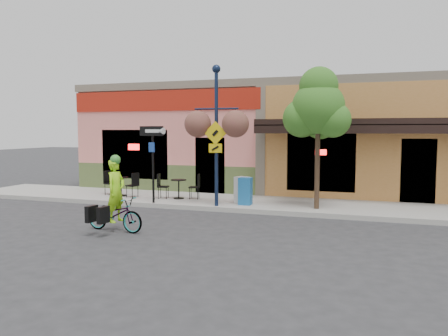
% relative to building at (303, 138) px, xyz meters
% --- Properties ---
extents(ground, '(90.00, 90.00, 0.00)m').
position_rel_building_xyz_m(ground, '(0.00, -7.50, -2.25)').
color(ground, '#2D2D30').
rests_on(ground, ground).
extents(sidewalk, '(24.00, 3.00, 0.15)m').
position_rel_building_xyz_m(sidewalk, '(0.00, -5.50, -2.17)').
color(sidewalk, '#9E9B93').
rests_on(sidewalk, ground).
extents(curb, '(24.00, 0.12, 0.15)m').
position_rel_building_xyz_m(curb, '(0.00, -6.95, -2.17)').
color(curb, '#A8A59E').
rests_on(curb, ground).
extents(building, '(18.20, 8.20, 4.50)m').
position_rel_building_xyz_m(building, '(0.00, 0.00, 0.00)').
color(building, '#F08176').
rests_on(building, ground).
extents(bicycle, '(1.72, 0.76, 0.88)m').
position_rel_building_xyz_m(bicycle, '(-3.29, -10.34, -1.81)').
color(bicycle, maroon).
rests_on(bicycle, ground).
extents(cyclist_rider, '(0.44, 0.62, 1.60)m').
position_rel_building_xyz_m(cyclist_rider, '(-3.24, -10.34, -1.45)').
color(cyclist_rider, '#A0F219').
rests_on(cyclist_rider, ground).
extents(lamp_post, '(1.47, 0.67, 4.49)m').
position_rel_building_xyz_m(lamp_post, '(-1.79, -6.78, 0.14)').
color(lamp_post, '#121F3B').
rests_on(lamp_post, sidewalk).
extents(one_way_sign, '(1.00, 0.41, 2.56)m').
position_rel_building_xyz_m(one_way_sign, '(-4.01, -6.85, -0.82)').
color(one_way_sign, black).
rests_on(one_way_sign, sidewalk).
extents(cafe_set_left, '(1.67, 1.14, 0.91)m').
position_rel_building_xyz_m(cafe_set_left, '(-5.85, -5.87, -1.64)').
color(cafe_set_left, black).
rests_on(cafe_set_left, sidewalk).
extents(cafe_set_right, '(1.61, 1.03, 0.89)m').
position_rel_building_xyz_m(cafe_set_right, '(-3.56, -5.78, -1.65)').
color(cafe_set_right, black).
rests_on(cafe_set_right, sidewalk).
extents(newspaper_box_blue, '(0.40, 0.36, 0.89)m').
position_rel_building_xyz_m(newspaper_box_blue, '(-0.98, -6.27, -1.65)').
color(newspaper_box_blue, '#1A61A1').
rests_on(newspaper_box_blue, sidewalk).
extents(newspaper_box_grey, '(0.53, 0.52, 0.89)m').
position_rel_building_xyz_m(newspaper_box_grey, '(-1.14, -6.06, -1.66)').
color(newspaper_box_grey, '#BEBEBE').
rests_on(newspaper_box_grey, sidewalk).
extents(street_tree, '(2.02, 2.02, 4.40)m').
position_rel_building_xyz_m(street_tree, '(1.32, -6.26, 0.10)').
color(street_tree, '#3D7A26').
rests_on(street_tree, sidewalk).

